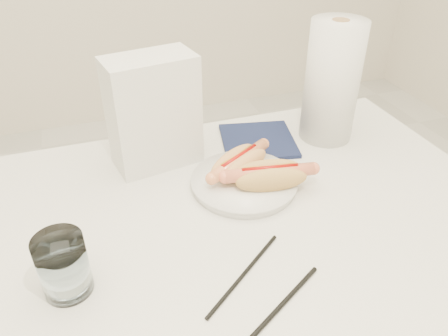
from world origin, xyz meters
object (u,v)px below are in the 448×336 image
object	(u,v)px
paper_towel_roll	(332,82)
water_glass	(63,265)
table	(207,258)
hotdog_right	(269,176)
plate	(244,183)
napkin_box	(153,112)
hotdog_left	(239,163)

from	to	relation	value
paper_towel_roll	water_glass	bearing A→B (deg)	-154.34
table	water_glass	bearing A→B (deg)	-168.21
hotdog_right	paper_towel_roll	world-z (taller)	paper_towel_roll
plate	napkin_box	xyz separation A→B (m)	(-0.15, 0.15, 0.11)
plate	paper_towel_roll	bearing A→B (deg)	27.02
plate	hotdog_left	size ratio (longest dim) A/B	1.32
hotdog_left	napkin_box	world-z (taller)	napkin_box
paper_towel_roll	plate	bearing A→B (deg)	-152.98
plate	paper_towel_roll	size ratio (longest dim) A/B	0.75
hotdog_right	napkin_box	xyz separation A→B (m)	(-0.19, 0.19, 0.08)
hotdog_left	napkin_box	bearing A→B (deg)	108.79
hotdog_left	paper_towel_roll	xyz separation A→B (m)	(0.26, 0.10, 0.10)
water_glass	table	bearing A→B (deg)	11.79
table	water_glass	size ratio (longest dim) A/B	11.76
hotdog_left	hotdog_right	size ratio (longest dim) A/B	0.88
table	napkin_box	world-z (taller)	napkin_box
water_glass	napkin_box	world-z (taller)	napkin_box
hotdog_left	water_glass	distance (m)	0.40
napkin_box	paper_towel_roll	distance (m)	0.41
hotdog_left	hotdog_right	distance (m)	0.07
water_glass	napkin_box	distance (m)	0.38
hotdog_left	hotdog_right	xyz separation A→B (m)	(0.04, -0.06, 0.00)
plate	hotdog_left	xyz separation A→B (m)	(-0.00, 0.03, 0.03)
hotdog_left	water_glass	bearing A→B (deg)	177.65
napkin_box	water_glass	bearing A→B (deg)	-133.01
hotdog_right	water_glass	world-z (taller)	water_glass
hotdog_right	napkin_box	world-z (taller)	napkin_box
hotdog_right	napkin_box	bearing A→B (deg)	144.45
table	plate	world-z (taller)	plate
plate	water_glass	bearing A→B (deg)	-155.37
hotdog_right	water_glass	xyz separation A→B (m)	(-0.39, -0.13, 0.01)
hotdog_left	napkin_box	xyz separation A→B (m)	(-0.15, 0.12, 0.08)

